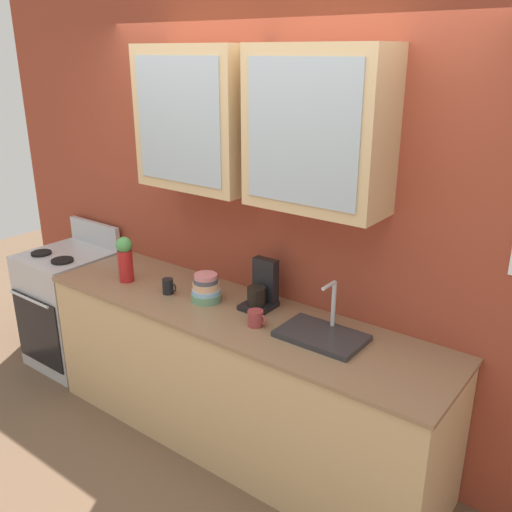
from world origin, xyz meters
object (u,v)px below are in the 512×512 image
sink_faucet (322,334)px  coffee_maker (261,290)px  vase (125,258)px  cup_near_sink (256,318)px  stove_range (72,307)px  bowl_stack (206,289)px  cup_near_bowls (168,286)px

sink_faucet → coffee_maker: 0.51m
vase → cup_near_sink: vase is taller
stove_range → bowl_stack: stove_range is taller
coffee_maker → sink_faucet: bearing=-13.8°
sink_faucet → cup_near_bowls: size_ratio=4.23×
bowl_stack → cup_near_bowls: size_ratio=1.74×
bowl_stack → coffee_maker: coffee_maker is taller
cup_near_sink → cup_near_bowls: bearing=178.8°
stove_range → cup_near_bowls: bearing=-2.4°
sink_faucet → bowl_stack: 0.81m
stove_range → bowl_stack: bearing=0.8°
stove_range → sink_faucet: sink_faucet is taller
cup_near_sink → cup_near_bowls: (-0.70, 0.02, 0.00)m
bowl_stack → cup_near_sink: bowl_stack is taller
stove_range → cup_near_sink: 1.91m
cup_near_sink → cup_near_bowls: size_ratio=1.15×
cup_near_bowls → stove_range: bearing=177.6°
cup_near_bowls → vase: bearing=-176.7°
sink_faucet → coffee_maker: bearing=166.2°
stove_range → vase: size_ratio=3.54×
sink_faucet → vase: 1.44m
cup_near_sink → vase: bearing=-179.7°
stove_range → vase: (0.78, -0.07, 0.61)m
vase → cup_near_bowls: (0.37, 0.02, -0.11)m
stove_range → bowl_stack: 1.50m
vase → cup_near_sink: bearing=0.3°
stove_range → vase: bearing=-5.1°
bowl_stack → stove_range: bearing=-179.2°
bowl_stack → cup_near_sink: (0.44, -0.08, -0.03)m
bowl_stack → coffee_maker: size_ratio=0.64×
sink_faucet → coffee_maker: (-0.49, 0.12, 0.08)m
stove_range → cup_near_bowls: stove_range is taller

